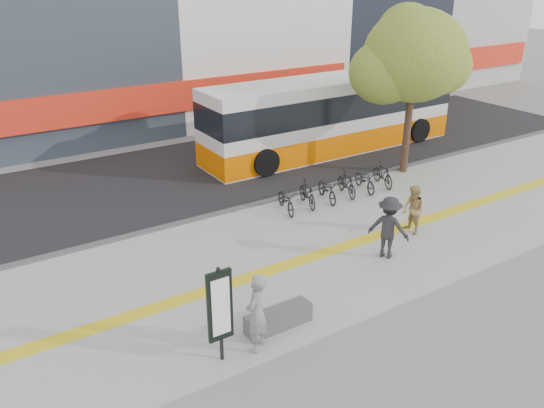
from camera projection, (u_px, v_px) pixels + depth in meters
ground at (335, 275)px, 14.73m from camera, size 120.00×120.00×0.00m
sidewalk at (303, 251)px, 15.87m from camera, size 40.00×7.00×0.08m
tactile_strip at (313, 257)px, 15.46m from camera, size 40.00×0.45×0.01m
street at (193, 174)px, 21.66m from camera, size 40.00×8.00×0.06m
curb at (243, 208)px, 18.56m from camera, size 40.00×0.25×0.14m
bench at (278, 318)px, 12.40m from camera, size 1.60×0.45×0.45m
signboard at (220, 307)px, 10.95m from camera, size 0.55×0.10×2.20m
street_tree at (412, 57)px, 20.16m from camera, size 4.40×3.80×6.31m
bus at (332, 117)px, 23.86m from camera, size 11.97×2.84×3.19m
bicycle_row at (336, 187)px, 19.20m from camera, size 5.15×1.60×0.88m
seated_woman at (257, 313)px, 11.42m from camera, size 0.79×0.74×1.82m
pedestrian_tan at (413, 210)px, 16.55m from camera, size 0.64×0.79×1.52m
pedestrian_dark at (389, 227)px, 15.15m from camera, size 1.17×1.34×1.80m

